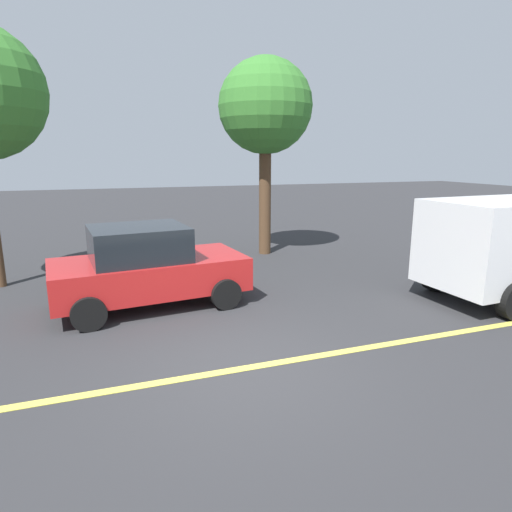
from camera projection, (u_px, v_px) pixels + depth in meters
ground_plane at (240, 369)px, 6.48m from camera, size 80.00×80.00×0.00m
lane_marking_centre at (406, 341)px, 7.46m from camera, size 28.00×0.16×0.01m
car_red_far_lane at (147, 266)px, 9.12m from camera, size 4.11×2.45×1.70m
tree_left_verge at (265, 108)px, 13.26m from camera, size 2.88×2.88×6.03m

